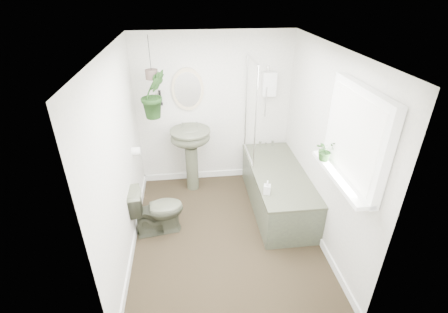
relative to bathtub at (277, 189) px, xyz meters
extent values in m
cube|color=black|center=(-0.80, -0.50, -0.30)|extent=(2.30, 2.80, 0.02)
cube|color=white|center=(-0.80, -0.50, 2.02)|extent=(2.30, 2.80, 0.02)
cube|color=silver|center=(-0.80, 0.91, 0.86)|extent=(2.30, 0.02, 2.30)
cube|color=silver|center=(-0.80, -1.91, 0.86)|extent=(2.30, 0.02, 2.30)
cube|color=silver|center=(-1.96, -0.50, 0.86)|extent=(0.02, 2.80, 2.30)
cube|color=silver|center=(0.36, -0.50, 0.86)|extent=(0.02, 2.80, 2.30)
cube|color=white|center=(-0.80, -0.50, -0.24)|extent=(2.30, 2.80, 0.10)
cube|color=white|center=(0.00, 0.84, 1.26)|extent=(0.20, 0.10, 0.35)
ellipsoid|color=beige|center=(-1.18, 0.87, 1.21)|extent=(0.46, 0.03, 0.62)
cylinder|color=black|center=(-1.58, 0.86, 1.11)|extent=(0.04, 0.04, 0.22)
cylinder|color=white|center=(-1.90, 0.20, 0.61)|extent=(0.11, 0.11, 0.11)
cube|color=white|center=(0.29, -1.20, 1.36)|extent=(0.08, 1.00, 0.90)
cube|color=white|center=(0.22, -1.20, 0.94)|extent=(0.18, 1.00, 0.04)
cube|color=white|center=(0.24, -1.20, 1.36)|extent=(0.01, 0.86, 0.76)
imported|color=#494C3A|center=(-1.65, -0.33, 0.04)|extent=(0.70, 0.47, 0.67)
imported|color=black|center=(0.17, -0.90, 1.07)|extent=(0.25, 0.23, 0.22)
imported|color=black|center=(-1.62, 0.52, 1.27)|extent=(0.45, 0.42, 0.64)
imported|color=#272625|center=(-0.29, -0.50, 0.38)|extent=(0.10, 0.10, 0.18)
cylinder|color=brown|center=(-1.62, 0.52, 1.53)|extent=(0.16, 0.16, 0.12)
camera|label=1|loc=(-1.19, -3.67, 2.59)|focal=26.00mm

